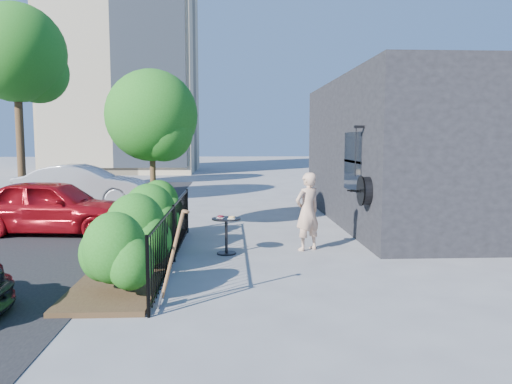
{
  "coord_description": "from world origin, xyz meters",
  "views": [
    {
      "loc": [
        -0.42,
        -9.39,
        2.32
      ],
      "look_at": [
        0.13,
        1.26,
        1.2
      ],
      "focal_mm": 35.0,
      "sensor_mm": 36.0,
      "label": 1
    }
  ],
  "objects": [
    {
      "name": "shrubs",
      "position": [
        -2.1,
        0.1,
        0.7
      ],
      "size": [
        1.1,
        5.6,
        1.24
      ],
      "color": "#1E6016",
      "rests_on": "ground"
    },
    {
      "name": "shovel",
      "position": [
        -1.26,
        -2.6,
        0.62
      ],
      "size": [
        0.47,
        0.18,
        1.4
      ],
      "color": "brown",
      "rests_on": "ground"
    },
    {
      "name": "planting_bed",
      "position": [
        -2.2,
        0.0,
        0.04
      ],
      "size": [
        1.3,
        6.0,
        0.08
      ],
      "primitive_type": "cube",
      "color": "#382616",
      "rests_on": "ground"
    },
    {
      "name": "patio_tree",
      "position": [
        -2.24,
        2.76,
        2.76
      ],
      "size": [
        2.2,
        2.2,
        3.94
      ],
      "color": "#3F2B19",
      "rests_on": "ground"
    },
    {
      "name": "car_silver",
      "position": [
        -5.57,
        8.25,
        0.73
      ],
      "size": [
        4.44,
        1.6,
        1.45
      ],
      "primitive_type": "imported",
      "rotation": [
        0.0,
        0.0,
        1.56
      ],
      "color": "#A3A3A7",
      "rests_on": "ground"
    },
    {
      "name": "car_red",
      "position": [
        -4.8,
        3.03,
        0.68
      ],
      "size": [
        4.17,
        2.05,
        1.37
      ],
      "primitive_type": "imported",
      "rotation": [
        0.0,
        0.0,
        1.46
      ],
      "color": "#9D0D15",
      "rests_on": "ground"
    },
    {
      "name": "woman",
      "position": [
        1.19,
        0.88,
        0.82
      ],
      "size": [
        0.72,
        0.64,
        1.64
      ],
      "primitive_type": "imported",
      "rotation": [
        0.0,
        0.0,
        3.67
      ],
      "color": "tan",
      "rests_on": "ground"
    },
    {
      "name": "ground",
      "position": [
        0.0,
        0.0,
        0.0
      ],
      "size": [
        120.0,
        120.0,
        0.0
      ],
      "primitive_type": "plane",
      "color": "gray",
      "rests_on": "ground"
    },
    {
      "name": "shop_building",
      "position": [
        5.5,
        4.5,
        2.0
      ],
      "size": [
        6.22,
        9.0,
        4.0
      ],
      "color": "black",
      "rests_on": "ground"
    },
    {
      "name": "street_tree_far",
      "position": [
        -9.94,
        13.96,
        5.92
      ],
      "size": [
        4.4,
        4.4,
        8.28
      ],
      "color": "#3F2B19",
      "rests_on": "ground"
    },
    {
      "name": "fence",
      "position": [
        -1.5,
        0.0,
        0.56
      ],
      "size": [
        0.05,
        6.05,
        1.1
      ],
      "color": "black",
      "rests_on": "ground"
    },
    {
      "name": "cafe_table",
      "position": [
        -0.51,
        0.61,
        0.51
      ],
      "size": [
        0.59,
        0.59,
        0.79
      ],
      "rotation": [
        0.0,
        0.0,
        -0.3
      ],
      "color": "black",
      "rests_on": "ground"
    }
  ]
}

